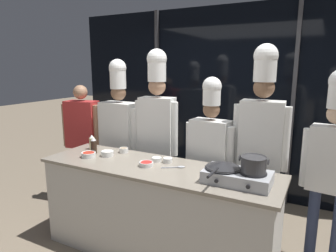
% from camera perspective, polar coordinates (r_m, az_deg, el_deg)
% --- Properties ---
extents(window_wall_back, '(4.78, 0.09, 2.70)m').
position_cam_1_polar(window_wall_back, '(4.47, 9.64, 4.53)').
color(window_wall_back, black).
rests_on(window_wall_back, ground_plane).
extents(demo_counter, '(2.36, 0.70, 0.93)m').
position_cam_1_polar(demo_counter, '(3.08, -2.25, -15.86)').
color(demo_counter, beige).
rests_on(demo_counter, ground_plane).
extents(portable_stove, '(0.54, 0.32, 0.12)m').
position_cam_1_polar(portable_stove, '(2.55, 13.06, -9.39)').
color(portable_stove, '#B2B5BA').
rests_on(portable_stove, demo_counter).
extents(frying_pan, '(0.30, 0.51, 0.05)m').
position_cam_1_polar(frying_pan, '(2.55, 10.40, -7.26)').
color(frying_pan, '#232326').
rests_on(frying_pan, portable_stove).
extents(stock_pot, '(0.23, 0.20, 0.13)m').
position_cam_1_polar(stock_pot, '(2.48, 15.99, -6.99)').
color(stock_pot, '#333335').
rests_on(stock_pot, portable_stove).
extents(squeeze_bottle_soy, '(0.07, 0.07, 0.18)m').
position_cam_1_polar(squeeze_bottle_soy, '(3.39, -13.97, -3.62)').
color(squeeze_bottle_soy, '#332319').
rests_on(squeeze_bottle_soy, demo_counter).
extents(squeeze_bottle_oil, '(0.06, 0.06, 0.17)m').
position_cam_1_polar(squeeze_bottle_oil, '(3.55, -14.27, -3.03)').
color(squeeze_bottle_oil, beige).
rests_on(squeeze_bottle_oil, demo_counter).
extents(prep_bowl_rice, '(0.09, 0.09, 0.05)m').
position_cam_1_polar(prep_bowl_rice, '(2.99, -0.05, -6.46)').
color(prep_bowl_rice, white).
rests_on(prep_bowl_rice, demo_counter).
extents(prep_bowl_onion, '(0.13, 0.13, 0.06)m').
position_cam_1_polar(prep_bowl_onion, '(3.27, -11.47, -5.06)').
color(prep_bowl_onion, white).
rests_on(prep_bowl_onion, demo_counter).
extents(prep_bowl_mushrooms, '(0.10, 0.10, 0.05)m').
position_cam_1_polar(prep_bowl_mushrooms, '(3.36, -8.42, -4.51)').
color(prep_bowl_mushrooms, white).
rests_on(prep_bowl_mushrooms, demo_counter).
extents(prep_bowl_bell_pepper, '(0.14, 0.14, 0.04)m').
position_cam_1_polar(prep_bowl_bell_pepper, '(2.90, -4.16, -7.16)').
color(prep_bowl_bell_pepper, white).
rests_on(prep_bowl_bell_pepper, demo_counter).
extents(prep_bowl_garlic, '(0.10, 0.10, 0.04)m').
position_cam_1_polar(prep_bowl_garlic, '(3.03, -2.19, -6.31)').
color(prep_bowl_garlic, white).
rests_on(prep_bowl_garlic, demo_counter).
extents(prep_bowl_chili_flakes, '(0.15, 0.15, 0.05)m').
position_cam_1_polar(prep_bowl_chili_flakes, '(3.27, -14.90, -5.23)').
color(prep_bowl_chili_flakes, white).
rests_on(prep_bowl_chili_flakes, demo_counter).
extents(serving_spoon_slotted, '(0.21, 0.15, 0.02)m').
position_cam_1_polar(serving_spoon_slotted, '(2.85, 1.87, -7.81)').
color(serving_spoon_slotted, '#B2B5BA').
rests_on(serving_spoon_slotted, demo_counter).
extents(person_guest, '(0.55, 0.29, 1.62)m').
position_cam_1_polar(person_guest, '(4.21, -15.96, -1.24)').
color(person_guest, '#232326').
rests_on(person_guest, ground_plane).
extents(chef_head, '(0.63, 0.27, 1.95)m').
position_cam_1_polar(chef_head, '(3.84, -9.25, -0.41)').
color(chef_head, '#2D3856').
rests_on(chef_head, ground_plane).
extents(chef_sous, '(0.53, 0.26, 2.06)m').
position_cam_1_polar(chef_sous, '(3.51, -2.08, 0.79)').
color(chef_sous, '#4C4C51').
rests_on(chef_sous, ground_plane).
extents(chef_line, '(0.54, 0.25, 1.77)m').
position_cam_1_polar(chef_line, '(3.21, 8.02, -4.19)').
color(chef_line, '#232326').
rests_on(chef_line, ground_plane).
extents(chef_pastry, '(0.55, 0.24, 2.08)m').
position_cam_1_polar(chef_pastry, '(3.12, 17.32, -0.91)').
color(chef_pastry, '#4C4C51').
rests_on(chef_pastry, ground_plane).
extents(chef_apprentice, '(0.51, 0.25, 1.85)m').
position_cam_1_polar(chef_apprentice, '(3.08, 28.86, -5.11)').
color(chef_apprentice, '#2D3856').
rests_on(chef_apprentice, ground_plane).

